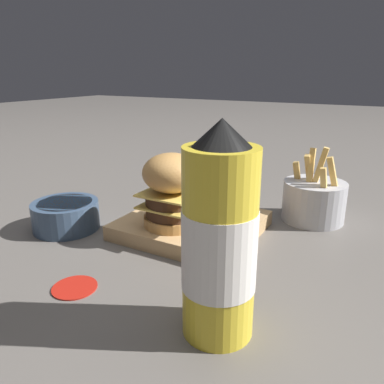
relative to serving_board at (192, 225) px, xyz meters
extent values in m
plane|color=#5B5651|center=(0.05, -0.05, -0.01)|extent=(6.00, 6.00, 0.00)
cube|color=tan|center=(0.00, 0.00, 0.00)|extent=(0.23, 0.22, 0.03)
cylinder|color=tan|center=(-0.02, -0.04, 0.02)|extent=(0.10, 0.10, 0.02)
cylinder|color=#422819|center=(-0.02, -0.04, 0.04)|extent=(0.09, 0.09, 0.02)
cube|color=#EAC656|center=(-0.02, -0.04, 0.05)|extent=(0.09, 0.09, 0.00)
cylinder|color=#422819|center=(-0.02, -0.04, 0.06)|extent=(0.09, 0.09, 0.02)
cube|color=#EAC656|center=(-0.02, -0.04, 0.07)|extent=(0.09, 0.09, 0.00)
ellipsoid|color=tan|center=(-0.02, -0.04, 0.11)|extent=(0.10, 0.10, 0.07)
cylinder|color=yellow|center=(0.16, -0.22, 0.09)|extent=(0.08, 0.08, 0.21)
cylinder|color=white|center=(0.16, -0.22, 0.09)|extent=(0.08, 0.08, 0.09)
cone|color=black|center=(0.16, -0.22, 0.21)|extent=(0.06, 0.06, 0.03)
cylinder|color=#B7B7BC|center=(0.18, 0.17, 0.03)|extent=(0.12, 0.12, 0.08)
cube|color=#E5B760|center=(0.17, 0.17, 0.08)|extent=(0.01, 0.03, 0.10)
cube|color=#E5B760|center=(0.18, 0.17, 0.08)|extent=(0.03, 0.01, 0.10)
cube|color=#E5B760|center=(0.20, 0.14, 0.07)|extent=(0.02, 0.01, 0.07)
cube|color=#E5B760|center=(0.14, 0.18, 0.07)|extent=(0.02, 0.02, 0.07)
cube|color=#E5B760|center=(0.16, 0.18, 0.08)|extent=(0.02, 0.04, 0.08)
cube|color=#E5B760|center=(0.21, 0.16, 0.08)|extent=(0.03, 0.01, 0.09)
cylinder|color=#384C66|center=(-0.21, -0.10, 0.01)|extent=(0.12, 0.12, 0.05)
cylinder|color=#CC4C33|center=(-0.21, -0.10, 0.04)|extent=(0.10, 0.10, 0.01)
cylinder|color=#B2B2B7|center=(-0.11, 0.25, -0.01)|extent=(0.07, 0.10, 0.01)
ellipsoid|color=#B2B2B7|center=(-0.15, 0.19, -0.01)|extent=(0.05, 0.06, 0.01)
cylinder|color=#B21E14|center=(-0.05, -0.24, -0.01)|extent=(0.06, 0.06, 0.00)
camera|label=1|loc=(0.31, -0.55, 0.27)|focal=35.00mm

